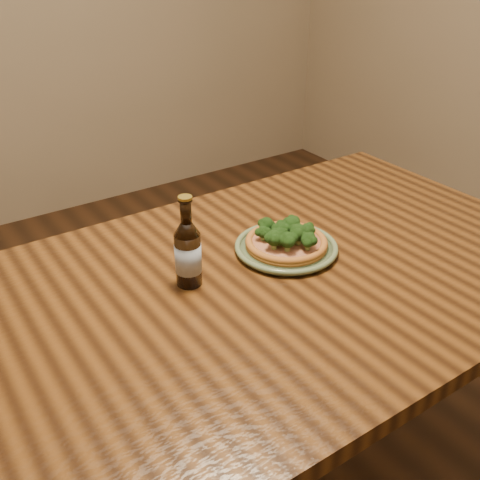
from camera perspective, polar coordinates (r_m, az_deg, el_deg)
table at (r=1.30m, az=0.70°, el=-7.74°), size 1.60×0.90×0.75m
plate at (r=1.36m, az=4.71°, el=-0.76°), size 0.25×0.25×0.02m
pizza at (r=1.34m, az=4.74°, el=0.04°), size 0.20×0.20×0.07m
beer_bottle at (r=1.20m, az=-5.31°, el=-1.29°), size 0.06×0.06×0.21m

